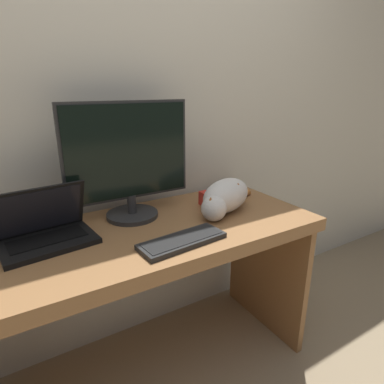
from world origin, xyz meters
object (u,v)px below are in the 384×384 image
monitor (129,161)px  laptop (46,232)px  external_keyboard (182,241)px  cat (225,196)px

monitor → laptop: monitor is taller
monitor → laptop: bearing=-168.0°
laptop → external_keyboard: (0.44, -0.27, -0.03)m
cat → laptop: bearing=152.1°
external_keyboard → cat: cat is taller
monitor → cat: size_ratio=1.30×
monitor → laptop: size_ratio=1.57×
cat → external_keyboard: bearing=-172.7°
external_keyboard → laptop: bearing=143.2°
external_keyboard → cat: 0.38m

